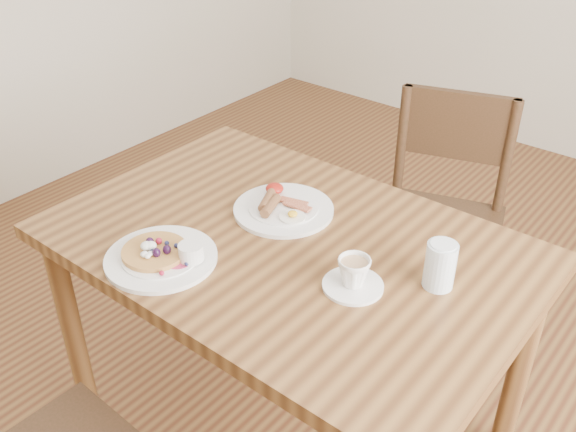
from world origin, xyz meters
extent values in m
cube|color=brown|center=(0.00, 0.00, 0.73)|extent=(1.20, 0.80, 0.04)
cylinder|color=brown|center=(-0.54, -0.34, 0.35)|extent=(0.06, 0.06, 0.71)
cylinder|color=brown|center=(0.54, 0.34, 0.35)|extent=(0.06, 0.06, 0.71)
cylinder|color=brown|center=(-0.54, 0.34, 0.35)|extent=(0.06, 0.06, 0.71)
cube|color=#3E2416|center=(0.08, 0.70, 0.45)|extent=(0.53, 0.53, 0.04)
cylinder|color=#3E2416|center=(-0.03, 0.47, 0.21)|extent=(0.04, 0.04, 0.43)
cylinder|color=#3E2416|center=(0.31, 0.59, 0.21)|extent=(0.04, 0.04, 0.43)
cylinder|color=#3E2416|center=(-0.14, 0.82, 0.21)|extent=(0.04, 0.04, 0.43)
cylinder|color=#3E2416|center=(0.20, 0.93, 0.21)|extent=(0.04, 0.04, 0.43)
cylinder|color=#3E2416|center=(0.20, 0.93, 0.67)|extent=(0.04, 0.04, 0.43)
cylinder|color=#3E2416|center=(-0.14, 0.82, 0.67)|extent=(0.04, 0.04, 0.43)
cube|color=#3E2416|center=(0.03, 0.88, 0.76)|extent=(0.37, 0.15, 0.24)
cylinder|color=white|center=(-0.18, -0.26, 0.76)|extent=(0.27, 0.27, 0.01)
cylinder|color=white|center=(-0.18, -0.26, 0.76)|extent=(0.19, 0.19, 0.01)
cylinder|color=#B22D59|center=(-0.13, -0.25, 0.77)|extent=(0.07, 0.07, 0.00)
cylinder|color=#C68C47|center=(-0.20, -0.27, 0.77)|extent=(0.16, 0.16, 0.01)
ellipsoid|color=white|center=(-0.20, -0.27, 0.79)|extent=(0.03, 0.03, 0.02)
ellipsoid|color=white|center=(-0.19, -0.30, 0.79)|extent=(0.02, 0.02, 0.01)
cylinder|color=white|center=(-0.11, -0.23, 0.79)|extent=(0.06, 0.06, 0.04)
cylinder|color=#591E07|center=(-0.11, -0.23, 0.80)|extent=(0.05, 0.05, 0.00)
sphere|color=black|center=(-0.17, -0.25, 0.79)|extent=(0.02, 0.02, 0.02)
sphere|color=#1E234C|center=(-0.17, -0.23, 0.78)|extent=(0.01, 0.01, 0.01)
sphere|color=#1E234C|center=(-0.19, -0.21, 0.78)|extent=(0.01, 0.01, 0.01)
sphere|color=#B21938|center=(-0.20, -0.24, 0.79)|extent=(0.02, 0.02, 0.02)
sphere|color=black|center=(-0.21, -0.26, 0.79)|extent=(0.02, 0.02, 0.02)
sphere|color=#1E234C|center=(-0.19, -0.29, 0.78)|extent=(0.01, 0.01, 0.01)
sphere|color=black|center=(-0.17, -0.27, 0.79)|extent=(0.02, 0.02, 0.02)
sphere|color=#1E234C|center=(-0.11, -0.31, 0.77)|extent=(0.01, 0.01, 0.01)
sphere|color=#B21938|center=(-0.10, -0.27, 0.77)|extent=(0.01, 0.01, 0.01)
cylinder|color=white|center=(-0.09, 0.10, 0.76)|extent=(0.27, 0.27, 0.01)
cylinder|color=white|center=(-0.09, 0.10, 0.76)|extent=(0.19, 0.19, 0.01)
cylinder|color=brown|center=(-0.13, 0.08, 0.78)|extent=(0.06, 0.10, 0.03)
cylinder|color=brown|center=(-0.11, 0.06, 0.78)|extent=(0.06, 0.10, 0.03)
cube|color=maroon|center=(-0.08, 0.13, 0.77)|extent=(0.08, 0.04, 0.01)
cube|color=maroon|center=(-0.06, 0.11, 0.77)|extent=(0.08, 0.03, 0.01)
cylinder|color=white|center=(-0.04, 0.07, 0.77)|extent=(0.07, 0.07, 0.00)
ellipsoid|color=yellow|center=(-0.04, 0.07, 0.78)|extent=(0.03, 0.03, 0.01)
ellipsoid|color=#A5190F|center=(-0.16, 0.14, 0.78)|extent=(0.05, 0.05, 0.03)
cylinder|color=white|center=(0.23, -0.06, 0.75)|extent=(0.14, 0.14, 0.01)
imported|color=white|center=(0.23, -0.06, 0.79)|extent=(0.10, 0.10, 0.07)
cylinder|color=tan|center=(0.23, -0.06, 0.82)|extent=(0.07, 0.07, 0.00)
cylinder|color=silver|center=(0.38, 0.07, 0.81)|extent=(0.07, 0.07, 0.11)
camera|label=1|loc=(0.84, -1.03, 1.66)|focal=40.00mm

